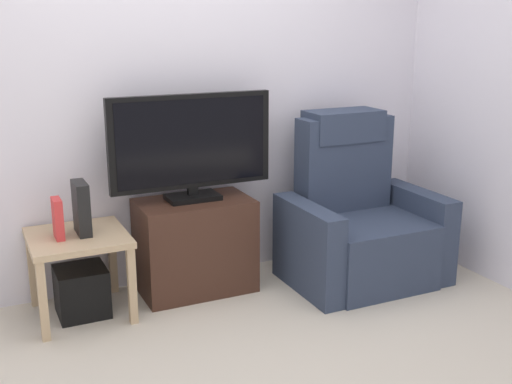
% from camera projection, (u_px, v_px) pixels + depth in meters
% --- Properties ---
extents(ground_plane, '(6.40, 6.40, 0.00)m').
position_uv_depth(ground_plane, '(245.00, 353.00, 3.27)').
color(ground_plane, beige).
extents(wall_back, '(6.40, 0.06, 2.60)m').
position_uv_depth(wall_back, '(169.00, 79.00, 3.91)').
color(wall_back, silver).
rests_on(wall_back, ground).
extents(tv_stand, '(0.70, 0.42, 0.59)m').
position_uv_depth(tv_stand, '(195.00, 245.00, 3.96)').
color(tv_stand, '#3D2319').
rests_on(tv_stand, ground).
extents(television, '(1.01, 0.20, 0.65)m').
position_uv_depth(television, '(192.00, 145.00, 3.81)').
color(television, black).
rests_on(television, tv_stand).
extents(recliner_armchair, '(0.98, 0.78, 1.08)m').
position_uv_depth(recliner_armchair, '(358.00, 222.00, 4.16)').
color(recliner_armchair, '#2D384C').
rests_on(recliner_armchair, ground).
extents(side_table, '(0.54, 0.54, 0.49)m').
position_uv_depth(side_table, '(78.00, 248.00, 3.60)').
color(side_table, tan).
rests_on(side_table, ground).
extents(subwoofer_box, '(0.28, 0.28, 0.28)m').
position_uv_depth(subwoofer_box, '(82.00, 291.00, 3.67)').
color(subwoofer_box, black).
rests_on(subwoofer_box, ground).
extents(book_upright, '(0.05, 0.13, 0.23)m').
position_uv_depth(book_upright, '(58.00, 219.00, 3.49)').
color(book_upright, red).
rests_on(book_upright, side_table).
extents(game_console, '(0.07, 0.20, 0.30)m').
position_uv_depth(game_console, '(81.00, 208.00, 3.56)').
color(game_console, black).
rests_on(game_console, side_table).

